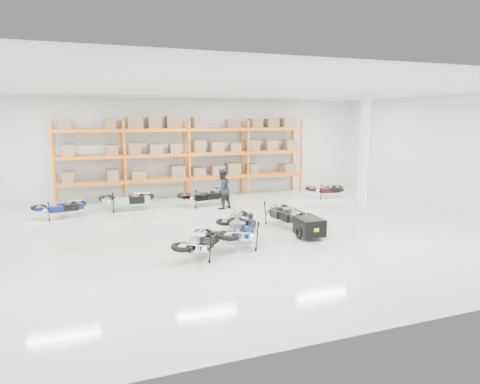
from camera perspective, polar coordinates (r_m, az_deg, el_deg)
name	(u,v)px	position (r m, az deg, el deg)	size (l,w,h in m)	color
room	(235,162)	(13.45, -0.61, 3.96)	(18.00, 18.00, 18.00)	silver
pallet_rack	(187,149)	(19.62, -7.07, 5.77)	(11.28, 0.98, 3.62)	#FF660D
structural_column	(364,156)	(16.37, 16.20, 4.63)	(0.25, 0.25, 4.50)	white
moto_blue_centre	(241,225)	(12.32, 0.12, -4.43)	(0.86, 1.93, 1.18)	#081B50
moto_silver_left	(238,216)	(13.95, -0.25, -3.19)	(0.70, 1.58, 0.96)	silver
moto_black_far_left	(201,237)	(11.43, -5.27, -6.01)	(0.75, 1.68, 1.03)	black
moto_touring_right	(286,210)	(14.53, 6.14, -2.38)	(0.82, 1.85, 1.13)	black
trailer	(309,227)	(13.21, 9.23, -4.59)	(0.79, 1.50, 0.63)	black
moto_back_a	(60,204)	(17.04, -22.87, -1.50)	(0.74, 1.66, 1.01)	navy
moto_back_b	(127,196)	(17.60, -14.85, -0.49)	(0.83, 1.87, 1.14)	#A4A8AD
moto_back_c	(203,193)	(17.90, -4.98, -0.10)	(0.80, 1.79, 1.09)	black
moto_back_d	(326,187)	(20.11, 11.44, 0.67)	(0.71, 1.59, 0.97)	#3E0C14
person_back	(222,189)	(17.21, -2.40, 0.42)	(0.79, 0.62, 1.63)	#23212A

